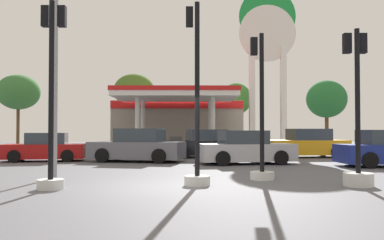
% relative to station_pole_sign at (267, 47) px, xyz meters
% --- Properties ---
extents(ground_plane, '(90.00, 90.00, 0.00)m').
position_rel_station_pole_sign_xyz_m(ground_plane, '(-6.76, -19.79, -7.93)').
color(ground_plane, '#56565B').
rests_on(ground_plane, ground).
extents(gas_station, '(10.72, 12.72, 4.49)m').
position_rel_station_pole_sign_xyz_m(gas_station, '(-6.92, 4.44, -5.69)').
color(gas_station, gray).
rests_on(gas_station, ground).
extents(station_pole_sign, '(4.30, 0.56, 12.40)m').
position_rel_station_pole_sign_xyz_m(station_pole_sign, '(0.00, 0.00, 0.00)').
color(station_pole_sign, white).
rests_on(station_pole_sign, ground).
extents(car_0, '(4.23, 2.31, 1.44)m').
position_rel_station_pole_sign_xyz_m(car_0, '(-13.34, -10.11, -7.28)').
color(car_0, black).
rests_on(car_0, ground).
extents(car_2, '(4.79, 2.47, 1.66)m').
position_rel_station_pole_sign_xyz_m(car_2, '(0.83, -7.25, -7.18)').
color(car_2, black).
rests_on(car_2, ground).
extents(car_3, '(4.81, 2.85, 1.61)m').
position_rel_station_pole_sign_xyz_m(car_3, '(-5.10, -7.19, -7.20)').
color(car_3, black).
rests_on(car_3, ground).
extents(car_5, '(4.58, 2.50, 1.56)m').
position_rel_station_pole_sign_xyz_m(car_5, '(-3.35, -11.99, -7.22)').
color(car_5, black).
rests_on(car_5, ground).
extents(car_6, '(4.93, 2.89, 1.65)m').
position_rel_station_pole_sign_xyz_m(car_6, '(-8.56, -10.53, -7.18)').
color(car_6, black).
rests_on(car_6, ground).
extents(traffic_signal_0, '(0.76, 0.76, 4.66)m').
position_rel_station_pole_sign_xyz_m(traffic_signal_0, '(-3.72, -18.08, -6.53)').
color(traffic_signal_0, silver).
rests_on(traffic_signal_0, ground).
extents(traffic_signal_1, '(0.70, 0.71, 5.04)m').
position_rel_station_pole_sign_xyz_m(traffic_signal_1, '(-9.69, -20.15, -5.94)').
color(traffic_signal_1, silver).
rests_on(traffic_signal_1, ground).
extents(traffic_signal_2, '(0.73, 0.73, 5.24)m').
position_rel_station_pole_sign_xyz_m(traffic_signal_2, '(-5.81, -19.44, -6.30)').
color(traffic_signal_2, silver).
rests_on(traffic_signal_2, ground).
extents(traffic_signal_3, '(0.82, 0.82, 4.43)m').
position_rel_station_pole_sign_xyz_m(traffic_signal_3, '(-1.28, -19.65, -6.64)').
color(traffic_signal_3, silver).
rests_on(traffic_signal_3, ground).
extents(tree_0, '(4.20, 4.20, 7.05)m').
position_rel_station_pole_sign_xyz_m(tree_0, '(-22.82, 9.74, -2.61)').
color(tree_0, brown).
rests_on(tree_0, ground).
extents(tree_1, '(3.94, 3.94, 7.04)m').
position_rel_station_pole_sign_xyz_m(tree_1, '(-11.26, 8.82, -2.55)').
color(tree_1, brown).
rests_on(tree_1, ground).
extents(tree_2, '(3.05, 3.05, 6.35)m').
position_rel_station_pole_sign_xyz_m(tree_2, '(-1.17, 10.34, -3.23)').
color(tree_2, brown).
rests_on(tree_2, ground).
extents(tree_3, '(4.03, 4.03, 6.62)m').
position_rel_station_pole_sign_xyz_m(tree_3, '(7.98, 10.38, -3.22)').
color(tree_3, brown).
rests_on(tree_3, ground).
extents(corner_streetlamp, '(0.24, 1.48, 6.67)m').
position_rel_station_pole_sign_xyz_m(corner_streetlamp, '(-10.39, -17.85, -3.90)').
color(corner_streetlamp, gray).
rests_on(corner_streetlamp, ground).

